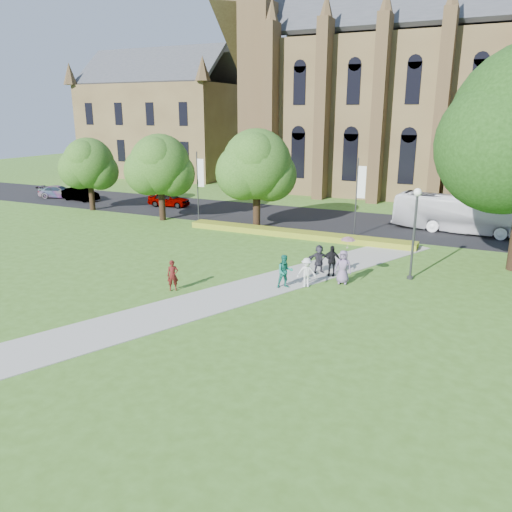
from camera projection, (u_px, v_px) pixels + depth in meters
The scene contains 23 objects.
ground at pixel (243, 295), 26.14m from camera, with size 160.00×160.00×0.00m, color #41681F.
road at pixel (345, 222), 43.54m from camera, with size 160.00×10.00×0.02m, color black.
footpath at pixel (252, 289), 27.01m from camera, with size 3.20×30.00×0.04m, color #B2B2A8.
flower_hedge at pixel (296, 234), 38.38m from camera, with size 18.00×1.40×0.45m, color gold.
cathedral at pixel (493, 76), 53.02m from camera, with size 52.60×18.25×28.00m.
building_west at pixel (164, 112), 73.97m from camera, with size 22.00×14.00×18.30m.
streetlamp at pixel (415, 223), 27.83m from camera, with size 0.44×0.44×5.24m.
street_tree_0 at pixel (160, 165), 43.08m from camera, with size 5.20×5.20×7.50m.
street_tree_1 at pixel (257, 165), 39.75m from camera, with size 5.60×5.60×8.05m.
street_tree_2 at pixel (89, 163), 47.71m from camera, with size 4.80×4.80×6.95m.
banner_pole_0 at pixel (358, 193), 37.56m from camera, with size 0.70×0.10×6.00m.
banner_pole_1 at pixel (199, 182), 43.27m from camera, with size 0.70×0.10×6.00m.
tour_coach at pixel (464, 214), 39.29m from camera, with size 2.53×10.83×3.02m, color white.
car_0 at pixel (169, 199), 50.49m from camera, with size 1.70×4.23×1.44m, color gray.
car_1 at pixel (80, 194), 53.85m from camera, with size 1.53×4.38×1.44m, color gray.
car_2 at pixel (59, 192), 55.67m from camera, with size 1.85×4.54×1.32m, color gray.
pedestrian_0 at pixel (173, 275), 26.59m from camera, with size 0.60×0.40×1.65m, color #4C1311.
pedestrian_1 at pixel (285, 271), 26.95m from camera, with size 0.89×0.70×1.84m, color #166F5A.
pedestrian_2 at pixel (307, 272), 27.14m from camera, with size 1.05×0.60×1.63m, color silver.
pedestrian_3 at pixel (331, 261), 28.96m from camera, with size 1.06×0.44×1.81m, color black.
pedestrian_4 at pixel (343, 267), 27.65m from camera, with size 0.92×0.60×1.89m, color slate.
pedestrian_5 at pixel (319, 259), 29.54m from camera, with size 1.56×0.50×1.69m, color #2D2B34.
parasol at pixel (348, 244), 27.30m from camera, with size 0.78×0.78×0.68m, color #CB8FA6.
Camera 1 is at (11.01, -21.94, 9.25)m, focal length 35.00 mm.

